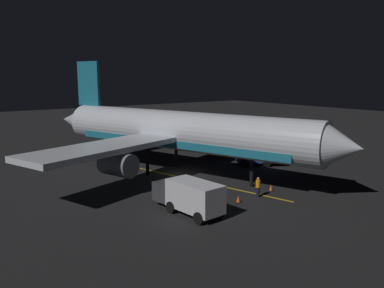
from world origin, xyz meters
name	(u,v)px	position (x,y,z in m)	size (l,w,h in m)	color
ground_plane	(181,175)	(0.00, 0.00, -0.10)	(180.00, 180.00, 0.20)	black
apron_guide_stripe	(203,182)	(0.15, 4.00, 0.00)	(0.24, 19.18, 0.01)	gold
airliner	(176,132)	(0.19, -0.57, 4.44)	(33.57, 36.66, 12.00)	silver
baggage_truck	(190,197)	(6.39, 10.38, 1.31)	(2.68, 6.44, 2.55)	silver
catering_truck	(258,154)	(-9.57, 1.96, 1.28)	(5.79, 4.80, 2.53)	navy
ground_crew_worker	(258,187)	(-0.74, 10.54, 0.89)	(0.40, 0.40, 1.74)	black
traffic_cone_near_left	(271,188)	(-3.07, 9.91, 0.25)	(0.50, 0.50, 0.55)	#EA590F
traffic_cone_near_right	(238,199)	(1.59, 10.61, 0.25)	(0.50, 0.50, 0.55)	#EA590F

